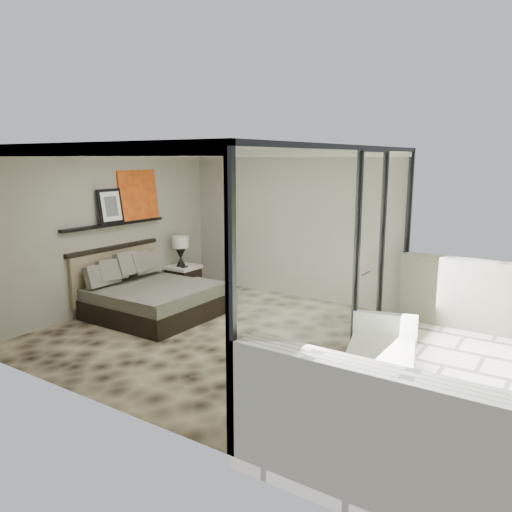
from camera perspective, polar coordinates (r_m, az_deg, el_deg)
The scene contains 13 objects.
floor at distance 7.89m, azimuth -5.28°, elevation -8.47°, with size 5.00×5.00×0.00m, color black.
ceiling at distance 7.43m, azimuth -5.67°, elevation 12.23°, with size 4.50×5.00×0.02m, color silver.
back_wall at distance 9.58m, azimuth 3.97°, elevation 3.67°, with size 4.50×0.02×2.80m, color gray.
left_wall at distance 9.10m, azimuth -16.50°, elevation 2.84°, with size 0.02×5.00×2.80m, color gray.
glass_wall at distance 6.38m, azimuth 10.43°, elevation -0.28°, with size 0.08×5.00×2.80m, color white.
terrace_slab at distance 6.44m, azimuth 22.70°, elevation -14.62°, with size 3.00×5.00×0.12m, color beige.
picture_ledge at distance 9.11m, azimuth -15.81°, elevation 3.52°, with size 0.12×2.20×0.05m, color black.
bed at distance 8.71m, azimuth -12.00°, elevation -4.58°, with size 1.94×1.88×1.07m.
nightstand at distance 10.15m, azimuth -8.30°, elevation -2.41°, with size 0.57×0.57×0.57m, color black.
table_lamp at distance 9.98m, azimuth -8.62°, elevation 1.01°, with size 0.33×0.33×0.61m.
abstract_canvas at distance 9.47m, azimuth -13.29°, elevation 6.81°, with size 0.04×0.90×0.90m, color #AE180E.
framed_print at distance 8.97m, azimuth -16.30°, elevation 5.47°, with size 0.03×0.50×0.60m, color black.
lounger at distance 6.26m, azimuth 13.88°, elevation -12.17°, with size 1.22×1.81×0.65m.
Camera 1 is at (4.70, -5.76, 2.65)m, focal length 35.00 mm.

